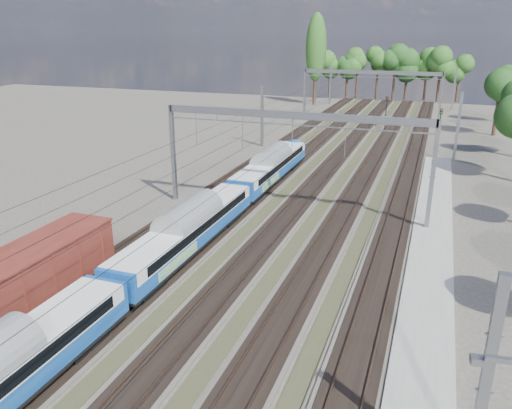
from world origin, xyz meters
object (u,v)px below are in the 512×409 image
(emu_train, at_px, (186,226))
(signal_near, at_px, (386,110))
(freight_boxcar, at_px, (4,292))
(worker, at_px, (376,121))
(signal_far, at_px, (440,125))

(emu_train, bearing_deg, signal_near, 81.09)
(signal_near, bearing_deg, freight_boxcar, -91.12)
(worker, bearing_deg, signal_near, -142.65)
(signal_far, bearing_deg, worker, 111.19)
(signal_near, distance_m, signal_far, 14.23)
(freight_boxcar, height_order, signal_far, signal_far)
(emu_train, distance_m, worker, 57.19)
(worker, xyz_separation_m, signal_near, (1.95, -5.06, 2.62))
(emu_train, bearing_deg, signal_far, 67.98)
(emu_train, xyz_separation_m, signal_far, (16.21, 40.07, 1.41))
(freight_boxcar, height_order, worker, freight_boxcar)
(worker, height_order, signal_far, signal_far)
(freight_boxcar, relative_size, signal_far, 2.60)
(freight_boxcar, xyz_separation_m, signal_near, (12.62, 63.67, 1.22))
(freight_boxcar, relative_size, worker, 7.74)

